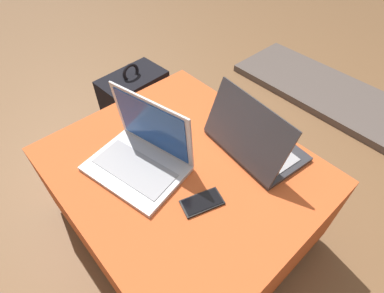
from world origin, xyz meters
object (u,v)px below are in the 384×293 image
Objects in this scene: laptop_far at (253,140)px; backpack at (136,108)px; laptop_near at (141,154)px; cell_phone at (202,202)px.

laptop_far is 0.79m from backpack.
laptop_near is 0.67m from backpack.
laptop_far is 2.51× the size of cell_phone.
backpack is at bearing -0.00° from cell_phone.
laptop_near is 0.40m from laptop_far.
laptop_far is at bearing 45.72° from laptop_near.
laptop_far reaches higher than backpack.
laptop_far is at bearing -62.93° from cell_phone.
laptop_near reaches higher than laptop_far.
backpack is at bearing 9.73° from laptop_far.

